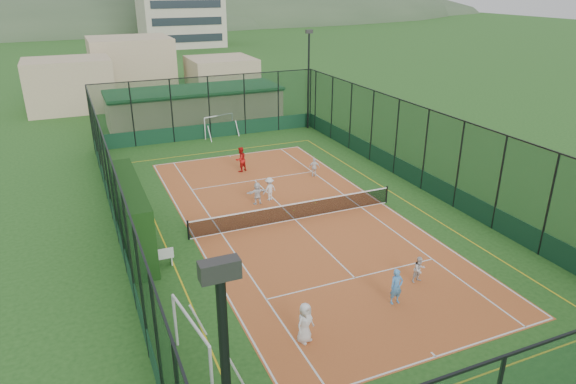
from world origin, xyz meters
name	(u,v)px	position (x,y,z in m)	size (l,w,h in m)	color
ground	(295,220)	(0.00, 0.00, 0.00)	(300.00, 300.00, 0.00)	#1F4C1A
court_slab	(295,220)	(0.00, 0.00, 0.01)	(11.17, 23.97, 0.01)	#B55428
tennis_net	(295,211)	(0.00, 0.00, 0.53)	(11.67, 0.12, 1.06)	black
perimeter_fence	(295,176)	(0.00, 0.00, 2.50)	(18.12, 34.12, 5.00)	#11341A
floodlight_ne	(308,81)	(8.60, 16.60, 4.12)	(0.60, 0.26, 8.25)	black
clubhouse	(195,106)	(0.00, 22.00, 1.57)	(15.20, 7.20, 3.15)	tan
distant_hills	(94,24)	(0.00, 150.00, 0.00)	(200.00, 60.00, 24.00)	#384C33
hedge_left	(132,214)	(-8.30, 0.50, 1.62)	(1.11, 7.39, 3.23)	black
white_bench	(154,258)	(-7.80, -2.04, 0.48)	(1.70, 0.47, 0.96)	white
futsal_goal_near	(192,346)	(-7.77, -9.30, 1.04)	(0.93, 3.22, 2.07)	white
futsal_goal_far	(219,126)	(0.74, 17.08, 0.88)	(2.74, 0.79, 1.77)	white
child_near_left	(305,323)	(-3.77, -9.34, 0.78)	(0.76, 0.49, 1.55)	white
child_near_mid	(396,287)	(0.54, -8.65, 0.76)	(0.55, 0.36, 1.51)	#509AE3
child_near_right	(419,269)	(2.34, -7.71, 0.60)	(0.57, 0.45, 1.18)	silver
child_far_left	(269,189)	(-0.28, 3.04, 0.71)	(0.90, 0.52, 1.40)	silver
child_far_right	(314,167)	(3.86, 5.57, 0.63)	(0.73, 0.30, 1.25)	white
child_far_back	(257,193)	(-1.13, 2.78, 0.67)	(1.22, 0.39, 1.32)	white
coach	(241,159)	(-0.27, 8.36, 0.86)	(0.82, 0.64, 1.69)	red
tennis_balls	(283,209)	(-0.09, 1.45, 0.04)	(4.65, 1.19, 0.07)	#CCE033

